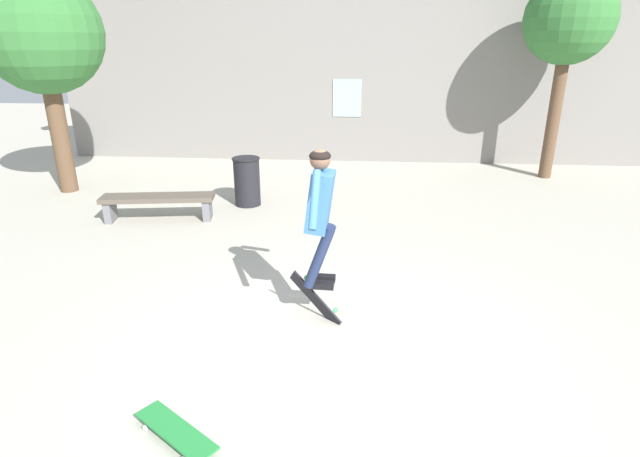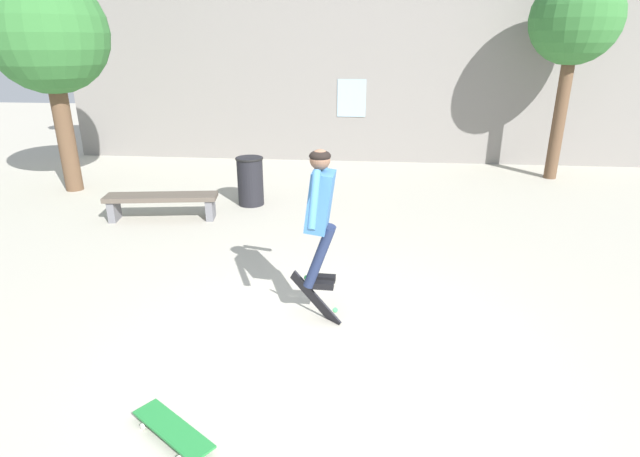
% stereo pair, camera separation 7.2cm
% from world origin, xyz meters
% --- Properties ---
extents(ground_plane, '(40.00, 40.00, 0.00)m').
position_xyz_m(ground_plane, '(0.00, 0.00, 0.00)').
color(ground_plane, '#B2AD9E').
extents(building_backdrop, '(15.39, 0.52, 5.67)m').
position_xyz_m(building_backdrop, '(0.03, 8.73, 2.37)').
color(building_backdrop, gray).
rests_on(building_backdrop, ground_plane).
extents(tree_right, '(1.82, 1.82, 4.23)m').
position_xyz_m(tree_right, '(4.46, 7.27, 3.26)').
color(tree_right, brown).
rests_on(tree_right, ground_plane).
extents(tree_left, '(2.22, 2.22, 4.15)m').
position_xyz_m(tree_left, '(-5.69, 5.30, 3.00)').
color(tree_left, brown).
rests_on(tree_left, ground_plane).
extents(park_bench, '(1.92, 0.70, 0.44)m').
position_xyz_m(park_bench, '(-3.14, 3.71, 0.33)').
color(park_bench, brown).
rests_on(park_bench, ground_plane).
extents(trash_bin, '(0.52, 0.52, 0.90)m').
position_xyz_m(trash_bin, '(-1.81, 4.69, 0.47)').
color(trash_bin, black).
rests_on(trash_bin, ground_plane).
extents(skater, '(0.35, 1.23, 1.50)m').
position_xyz_m(skater, '(-0.12, 0.74, 1.29)').
color(skater, teal).
extents(skateboard_flipping, '(0.62, 0.41, 0.62)m').
position_xyz_m(skateboard_flipping, '(-0.17, 0.72, 0.21)').
color(skateboard_flipping, black).
extents(skateboard_resting, '(0.78, 0.64, 0.08)m').
position_xyz_m(skateboard_resting, '(-1.08, -1.20, 0.07)').
color(skateboard_resting, '#237F38').
rests_on(skateboard_resting, ground_plane).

